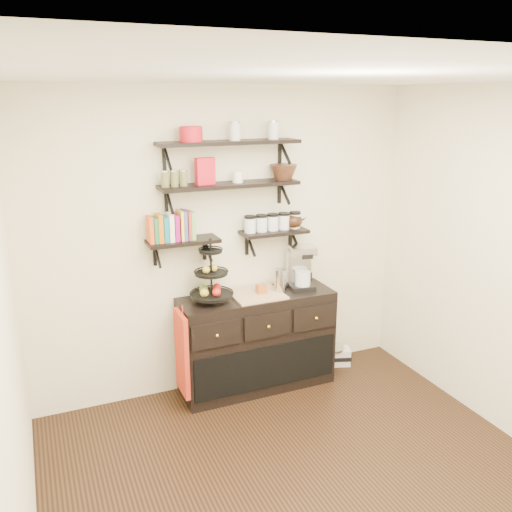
# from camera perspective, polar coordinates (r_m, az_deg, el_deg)

# --- Properties ---
(floor) EXTENTS (3.50, 3.50, 0.00)m
(floor) POSITION_cam_1_polar(r_m,az_deg,el_deg) (4.02, 6.47, -23.88)
(floor) COLOR black
(floor) RESTS_ON ground
(ceiling) EXTENTS (3.50, 3.50, 0.02)m
(ceiling) POSITION_cam_1_polar(r_m,az_deg,el_deg) (3.08, 8.15, 18.23)
(ceiling) COLOR white
(ceiling) RESTS_ON back_wall
(back_wall) EXTENTS (3.50, 0.02, 2.70)m
(back_wall) POSITION_cam_1_polar(r_m,az_deg,el_deg) (4.83, -3.25, 1.43)
(back_wall) COLOR #EFE9CB
(back_wall) RESTS_ON ground
(left_wall) EXTENTS (0.02, 3.50, 2.70)m
(left_wall) POSITION_cam_1_polar(r_m,az_deg,el_deg) (2.92, -24.57, -10.40)
(left_wall) COLOR #EFE9CB
(left_wall) RESTS_ON ground
(shelf_top) EXTENTS (1.20, 0.27, 0.23)m
(shelf_top) POSITION_cam_1_polar(r_m,az_deg,el_deg) (4.55, -2.86, 11.81)
(shelf_top) COLOR black
(shelf_top) RESTS_ON back_wall
(shelf_mid) EXTENTS (1.20, 0.27, 0.23)m
(shelf_mid) POSITION_cam_1_polar(r_m,az_deg,el_deg) (4.60, -2.79, 7.46)
(shelf_mid) COLOR black
(shelf_mid) RESTS_ON back_wall
(shelf_low_left) EXTENTS (0.60, 0.25, 0.23)m
(shelf_low_left) POSITION_cam_1_polar(r_m,az_deg,el_deg) (4.57, -7.71, 1.48)
(shelf_low_left) COLOR black
(shelf_low_left) RESTS_ON back_wall
(shelf_low_right) EXTENTS (0.60, 0.25, 0.23)m
(shelf_low_right) POSITION_cam_1_polar(r_m,az_deg,el_deg) (4.86, 1.88, 2.49)
(shelf_low_right) COLOR black
(shelf_low_right) RESTS_ON back_wall
(cookbooks) EXTENTS (0.36, 0.15, 0.26)m
(cookbooks) POSITION_cam_1_polar(r_m,az_deg,el_deg) (4.52, -8.85, 3.03)
(cookbooks) COLOR #D3501C
(cookbooks) RESTS_ON shelf_low_left
(glass_canisters) EXTENTS (0.54, 0.10, 0.13)m
(glass_canisters) POSITION_cam_1_polar(r_m,az_deg,el_deg) (4.83, 1.79, 3.48)
(glass_canisters) COLOR silver
(glass_canisters) RESTS_ON shelf_low_right
(sideboard) EXTENTS (1.40, 0.50, 0.92)m
(sideboard) POSITION_cam_1_polar(r_m,az_deg,el_deg) (5.00, 0.08, -8.96)
(sideboard) COLOR black
(sideboard) RESTS_ON floor
(fruit_stand) EXTENTS (0.37, 0.37, 0.54)m
(fruit_stand) POSITION_cam_1_polar(r_m,az_deg,el_deg) (4.63, -4.70, -2.67)
(fruit_stand) COLOR black
(fruit_stand) RESTS_ON sideboard
(candle) EXTENTS (0.08, 0.08, 0.08)m
(candle) POSITION_cam_1_polar(r_m,az_deg,el_deg) (4.82, 0.54, -3.46)
(candle) COLOR #9E5324
(candle) RESTS_ON sideboard
(coffee_maker) EXTENTS (0.25, 0.25, 0.41)m
(coffee_maker) POSITION_cam_1_polar(r_m,az_deg,el_deg) (4.97, 4.70, -1.23)
(coffee_maker) COLOR black
(coffee_maker) RESTS_ON sideboard
(thermal_carafe) EXTENTS (0.11, 0.11, 0.22)m
(thermal_carafe) POSITION_cam_1_polar(r_m,az_deg,el_deg) (4.86, 2.58, -2.65)
(thermal_carafe) COLOR silver
(thermal_carafe) RESTS_ON sideboard
(apron) EXTENTS (0.04, 0.31, 0.73)m
(apron) POSITION_cam_1_polar(r_m,az_deg,el_deg) (4.67, -7.81, -10.14)
(apron) COLOR #AE2312
(apron) RESTS_ON sideboard
(radio) EXTENTS (0.35, 0.27, 0.19)m
(radio) POSITION_cam_1_polar(r_m,az_deg,el_deg) (5.59, 8.18, -10.34)
(radio) COLOR silver
(radio) RESTS_ON floor
(recipe_box) EXTENTS (0.17, 0.08, 0.22)m
(recipe_box) POSITION_cam_1_polar(r_m,az_deg,el_deg) (4.50, -5.38, 8.88)
(recipe_box) COLOR red
(recipe_box) RESTS_ON shelf_mid
(walnut_bowl) EXTENTS (0.24, 0.24, 0.13)m
(walnut_bowl) POSITION_cam_1_polar(r_m,az_deg,el_deg) (4.78, 2.90, 8.81)
(walnut_bowl) COLOR black
(walnut_bowl) RESTS_ON shelf_mid
(ramekins) EXTENTS (0.09, 0.09, 0.10)m
(ramekins) POSITION_cam_1_polar(r_m,az_deg,el_deg) (4.61, -1.94, 8.33)
(ramekins) COLOR white
(ramekins) RESTS_ON shelf_mid
(teapot) EXTENTS (0.23, 0.19, 0.16)m
(teapot) POSITION_cam_1_polar(r_m,az_deg,el_deg) (4.92, 4.01, 3.83)
(teapot) COLOR black
(teapot) RESTS_ON shelf_low_right
(red_pot) EXTENTS (0.18, 0.18, 0.12)m
(red_pot) POSITION_cam_1_polar(r_m,az_deg,el_deg) (4.44, -6.84, 12.62)
(red_pot) COLOR red
(red_pot) RESTS_ON shelf_top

